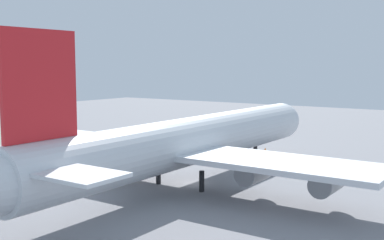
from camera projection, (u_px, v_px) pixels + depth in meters
ground_plane at (192, 183)px, 69.48m from camera, size 270.43×270.43×0.00m
cargo_airplane at (191, 142)px, 68.65m from camera, size 67.61×55.23×20.30m
baggage_tug at (194, 142)px, 100.02m from camera, size 4.42×5.45×2.44m
safety_cone_nose at (265, 149)px, 96.19m from camera, size 0.42×0.42×0.60m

